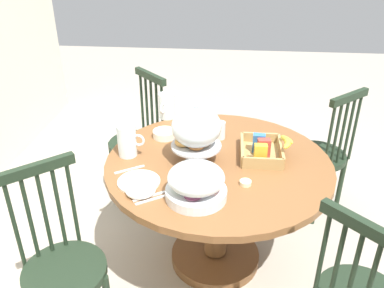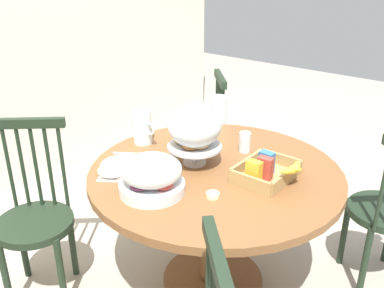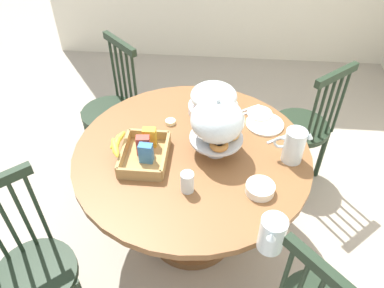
{
  "view_description": "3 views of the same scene",
  "coord_description": "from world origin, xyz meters",
  "px_view_note": "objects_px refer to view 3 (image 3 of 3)",
  "views": [
    {
      "loc": [
        -2.0,
        -0.11,
        1.91
      ],
      "look_at": [
        -0.02,
        0.07,
        0.84
      ],
      "focal_mm": 38.21,
      "sensor_mm": 36.0,
      "label": 1
    },
    {
      "loc": [
        -1.6,
        -1.18,
        1.74
      ],
      "look_at": [
        -0.02,
        0.07,
        0.84
      ],
      "focal_mm": 40.23,
      "sensor_mm": 36.0,
      "label": 2
    },
    {
      "loc": [
        1.47,
        0.05,
        2.13
      ],
      "look_at": [
        -0.02,
        -0.08,
        0.79
      ],
      "focal_mm": 35.53,
      "sensor_mm": 36.0,
      "label": 3
    }
  ],
  "objects_px": {
    "orange_juice_pitcher": "(294,147)",
    "milk_pitcher": "(272,235)",
    "drinking_glass": "(187,182)",
    "cereal_bowl": "(260,188)",
    "dining_table": "(192,176)",
    "butter_dish": "(170,122)",
    "windsor_chair_near_window": "(33,272)",
    "fruit_platter_covered": "(214,100)",
    "cereal_basket": "(142,151)",
    "pastry_stand_with_dome": "(217,123)",
    "china_plate_small": "(260,113)",
    "windsor_chair_far_side": "(112,112)",
    "windsor_chair_facing_door": "(303,129)",
    "china_plate_large": "(265,124)"
  },
  "relations": [
    {
      "from": "china_plate_small",
      "to": "drinking_glass",
      "type": "xyz_separation_m",
      "value": [
        0.62,
        -0.37,
        0.04
      ]
    },
    {
      "from": "pastry_stand_with_dome",
      "to": "cereal_bowl",
      "type": "bearing_deg",
      "value": 39.74
    },
    {
      "from": "windsor_chair_facing_door",
      "to": "orange_juice_pitcher",
      "type": "xyz_separation_m",
      "value": [
        0.62,
        -0.2,
        0.37
      ]
    },
    {
      "from": "windsor_chair_near_window",
      "to": "cereal_bowl",
      "type": "relative_size",
      "value": 6.96
    },
    {
      "from": "pastry_stand_with_dome",
      "to": "china_plate_small",
      "type": "height_order",
      "value": "pastry_stand_with_dome"
    },
    {
      "from": "dining_table",
      "to": "pastry_stand_with_dome",
      "type": "relative_size",
      "value": 3.71
    },
    {
      "from": "butter_dish",
      "to": "pastry_stand_with_dome",
      "type": "bearing_deg",
      "value": 51.36
    },
    {
      "from": "windsor_chair_far_side",
      "to": "orange_juice_pitcher",
      "type": "distance_m",
      "value": 1.41
    },
    {
      "from": "china_plate_small",
      "to": "cereal_bowl",
      "type": "xyz_separation_m",
      "value": [
        0.6,
        -0.03,
        0.01
      ]
    },
    {
      "from": "china_plate_large",
      "to": "butter_dish",
      "type": "bearing_deg",
      "value": -86.42
    },
    {
      "from": "windsor_chair_far_side",
      "to": "pastry_stand_with_dome",
      "type": "bearing_deg",
      "value": 49.0
    },
    {
      "from": "dining_table",
      "to": "butter_dish",
      "type": "relative_size",
      "value": 21.25
    },
    {
      "from": "dining_table",
      "to": "windsor_chair_facing_door",
      "type": "distance_m",
      "value": 0.94
    },
    {
      "from": "pastry_stand_with_dome",
      "to": "cereal_basket",
      "type": "distance_m",
      "value": 0.42
    },
    {
      "from": "china_plate_large",
      "to": "cereal_bowl",
      "type": "height_order",
      "value": "cereal_bowl"
    },
    {
      "from": "windsor_chair_facing_door",
      "to": "cereal_bowl",
      "type": "bearing_deg",
      "value": -23.32
    },
    {
      "from": "pastry_stand_with_dome",
      "to": "butter_dish",
      "type": "xyz_separation_m",
      "value": [
        -0.22,
        -0.27,
        -0.19
      ]
    },
    {
      "from": "windsor_chair_facing_door",
      "to": "fruit_platter_covered",
      "type": "height_order",
      "value": "windsor_chair_facing_door"
    },
    {
      "from": "windsor_chair_facing_door",
      "to": "butter_dish",
      "type": "relative_size",
      "value": 16.25
    },
    {
      "from": "orange_juice_pitcher",
      "to": "drinking_glass",
      "type": "distance_m",
      "value": 0.58
    },
    {
      "from": "windsor_chair_far_side",
      "to": "drinking_glass",
      "type": "relative_size",
      "value": 8.86
    },
    {
      "from": "windsor_chair_facing_door",
      "to": "windsor_chair_far_side",
      "type": "xyz_separation_m",
      "value": [
        -0.08,
        -1.37,
        0.0
      ]
    },
    {
      "from": "dining_table",
      "to": "china_plate_large",
      "type": "height_order",
      "value": "china_plate_large"
    },
    {
      "from": "fruit_platter_covered",
      "to": "cereal_bowl",
      "type": "relative_size",
      "value": 2.14
    },
    {
      "from": "orange_juice_pitcher",
      "to": "milk_pitcher",
      "type": "distance_m",
      "value": 0.56
    },
    {
      "from": "windsor_chair_far_side",
      "to": "cereal_basket",
      "type": "bearing_deg",
      "value": 27.5
    },
    {
      "from": "cereal_bowl",
      "to": "pastry_stand_with_dome",
      "type": "bearing_deg",
      "value": -140.26
    },
    {
      "from": "china_plate_small",
      "to": "drinking_glass",
      "type": "height_order",
      "value": "drinking_glass"
    },
    {
      "from": "windsor_chair_far_side",
      "to": "fruit_platter_covered",
      "type": "bearing_deg",
      "value": 66.75
    },
    {
      "from": "orange_juice_pitcher",
      "to": "cereal_bowl",
      "type": "distance_m",
      "value": 0.3
    },
    {
      "from": "china_plate_small",
      "to": "cereal_bowl",
      "type": "distance_m",
      "value": 0.6
    },
    {
      "from": "windsor_chair_far_side",
      "to": "pastry_stand_with_dome",
      "type": "relative_size",
      "value": 2.83
    },
    {
      "from": "windsor_chair_far_side",
      "to": "cereal_bowl",
      "type": "xyz_separation_m",
      "value": [
        0.94,
        0.99,
        0.31
      ]
    },
    {
      "from": "windsor_chair_facing_door",
      "to": "cereal_basket",
      "type": "distance_m",
      "value": 1.23
    },
    {
      "from": "cereal_basket",
      "to": "china_plate_large",
      "type": "xyz_separation_m",
      "value": [
        -0.33,
        0.66,
        -0.04
      ]
    },
    {
      "from": "dining_table",
      "to": "windsor_chair_facing_door",
      "type": "relative_size",
      "value": 1.31
    },
    {
      "from": "china_plate_large",
      "to": "china_plate_small",
      "type": "xyz_separation_m",
      "value": [
        -0.09,
        -0.03,
        0.01
      ]
    },
    {
      "from": "china_plate_large",
      "to": "windsor_chair_far_side",
      "type": "bearing_deg",
      "value": -111.86
    },
    {
      "from": "orange_juice_pitcher",
      "to": "butter_dish",
      "type": "relative_size",
      "value": 3.16
    },
    {
      "from": "dining_table",
      "to": "windsor_chair_near_window",
      "type": "xyz_separation_m",
      "value": [
        0.61,
        -0.71,
        -0.09
      ]
    },
    {
      "from": "fruit_platter_covered",
      "to": "cereal_basket",
      "type": "height_order",
      "value": "fruit_platter_covered"
    },
    {
      "from": "cereal_bowl",
      "to": "drinking_glass",
      "type": "xyz_separation_m",
      "value": [
        0.02,
        -0.35,
        0.03
      ]
    },
    {
      "from": "china_plate_small",
      "to": "butter_dish",
      "type": "height_order",
      "value": "same"
    },
    {
      "from": "orange_juice_pitcher",
      "to": "cereal_bowl",
      "type": "bearing_deg",
      "value": -35.69
    },
    {
      "from": "orange_juice_pitcher",
      "to": "butter_dish",
      "type": "height_order",
      "value": "orange_juice_pitcher"
    },
    {
      "from": "windsor_chair_facing_door",
      "to": "fruit_platter_covered",
      "type": "relative_size",
      "value": 3.25
    },
    {
      "from": "pastry_stand_with_dome",
      "to": "butter_dish",
      "type": "height_order",
      "value": "pastry_stand_with_dome"
    },
    {
      "from": "pastry_stand_with_dome",
      "to": "drinking_glass",
      "type": "distance_m",
      "value": 0.34
    },
    {
      "from": "butter_dish",
      "to": "milk_pitcher",
      "type": "bearing_deg",
      "value": 33.64
    },
    {
      "from": "drinking_glass",
      "to": "dining_table",
      "type": "bearing_deg",
      "value": -179.63
    }
  ]
}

